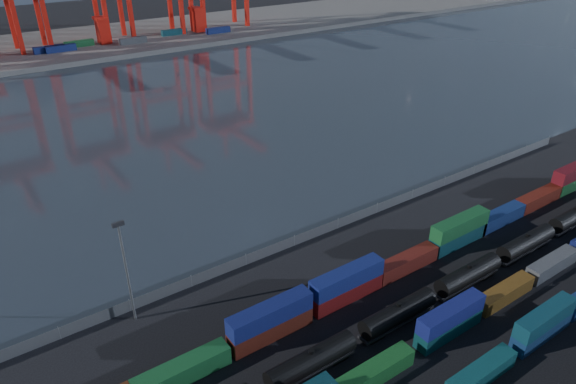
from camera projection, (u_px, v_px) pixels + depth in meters
ground at (411, 340)px, 71.38m from camera, size 700.00×700.00×0.00m
harbor_water at (139, 120)px, 147.09m from camera, size 700.00×700.00×0.00m
far_quay at (52, 47)px, 222.34m from camera, size 700.00×70.00×2.00m
container_row_mid at (474, 309)px, 74.13m from camera, size 141.63×2.36×5.02m
container_row_north at (392, 266)px, 82.67m from camera, size 127.85×2.59×5.51m
tanker_string at (398, 314)px, 72.96m from camera, size 137.34×2.87×4.10m
waterfront_fence at (294, 241)px, 91.09m from camera, size 160.12×0.12×2.20m
yard_light_mast at (126, 267)px, 70.65m from camera, size 1.60×0.40×16.60m
quay_containers at (30, 52)px, 205.24m from camera, size 172.58×10.99×2.60m
straddle_carriers at (47, 36)px, 210.61m from camera, size 140.00×7.00×11.10m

